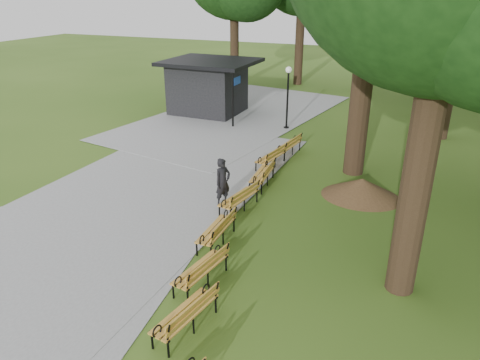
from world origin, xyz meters
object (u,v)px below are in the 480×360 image
at_px(bench_5, 262,174).
at_px(bench_6, 271,157).
at_px(bench_1, 185,314).
at_px(person, 223,182).
at_px(bench_3, 216,230).
at_px(bench_7, 288,146).
at_px(dirt_mound, 362,188).
at_px(bench_4, 239,198).
at_px(kiosk, 208,87).
at_px(bench_2, 201,269).
at_px(lamp_post, 288,85).

relative_size(bench_5, bench_6, 1.00).
height_order(bench_1, bench_6, same).
height_order(person, bench_3, person).
distance_m(bench_5, bench_7, 3.58).
bearing_deg(dirt_mound, bench_4, -144.64).
distance_m(kiosk, bench_6, 9.48).
bearing_deg(kiosk, dirt_mound, -38.39).
relative_size(bench_1, bench_2, 1.00).
height_order(bench_4, bench_6, same).
height_order(bench_2, bench_7, same).
xyz_separation_m(lamp_post, bench_1, (2.41, -15.50, -1.89)).
bearing_deg(lamp_post, bench_2, -81.97).
bearing_deg(bench_2, bench_6, -163.74).
distance_m(person, bench_2, 4.53).
distance_m(lamp_post, bench_4, 9.95).
bearing_deg(person, bench_5, 7.98).
height_order(bench_2, bench_4, same).
relative_size(bench_2, bench_7, 1.00).
bearing_deg(bench_7, kiosk, -120.91).
height_order(bench_3, bench_7, same).
xyz_separation_m(bench_4, bench_5, (0.03, 2.23, 0.00)).
bearing_deg(bench_2, bench_4, -160.99).
distance_m(person, bench_6, 4.05).
height_order(bench_3, bench_6, same).
distance_m(kiosk, lamp_post, 5.56).
height_order(dirt_mound, bench_3, bench_3).
relative_size(kiosk, bench_5, 2.63).
bearing_deg(bench_1, bench_4, -158.24).
xyz_separation_m(lamp_post, bench_2, (1.96, -13.88, -1.89)).
distance_m(bench_1, bench_7, 11.67).
relative_size(bench_5, bench_7, 1.00).
relative_size(person, bench_5, 0.90).
distance_m(kiosk, bench_5, 11.13).
height_order(lamp_post, bench_4, lamp_post).
distance_m(bench_4, bench_5, 2.23).
bearing_deg(bench_7, bench_1, 13.72).
height_order(bench_6, bench_7, same).
relative_size(kiosk, bench_1, 2.63).
bearing_deg(bench_5, bench_2, 2.33).
bearing_deg(bench_7, bench_5, 8.74).
relative_size(kiosk, lamp_post, 1.54).
bearing_deg(bench_3, kiosk, -153.36).
distance_m(dirt_mound, bench_4, 4.51).
bearing_deg(person, bench_7, 19.22).
bearing_deg(bench_1, person, -152.65).
distance_m(bench_2, bench_7, 10.02).
xyz_separation_m(bench_5, bench_7, (-0.04, 3.58, 0.00)).
distance_m(bench_4, bench_6, 4.14).
relative_size(dirt_mound, bench_6, 1.25).
relative_size(lamp_post, bench_7, 1.71).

